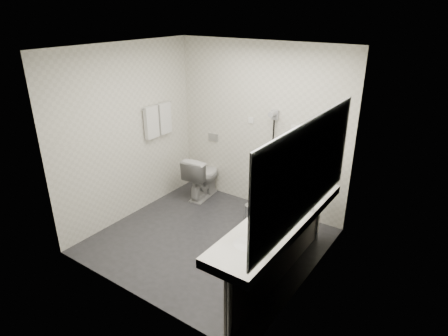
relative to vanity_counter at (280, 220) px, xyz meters
The scene contains 30 objects.
floor 1.39m from the vanity_counter, 169.92° to the left, with size 2.80×2.80×0.00m, color #242428.
ceiling 2.05m from the vanity_counter, 169.92° to the left, with size 2.80×2.80×0.00m, color silver.
wall_back 1.93m from the vanity_counter, 126.87° to the left, with size 2.80×2.80×0.00m, color beige.
wall_front 1.64m from the vanity_counter, 135.64° to the right, with size 2.80×2.80×0.00m, color beige.
wall_left 2.57m from the vanity_counter, behind, with size 2.60×2.60×0.00m, color beige.
wall_right 0.56m from the vanity_counter, 36.03° to the left, with size 2.60×2.60×0.00m, color beige.
vanity_counter is the anchor object (origin of this frame).
vanity_panel 0.43m from the vanity_counter, ahead, with size 0.03×2.15×0.75m, color gray.
vanity_post_near 1.12m from the vanity_counter, 86.97° to the right, with size 0.06×0.06×0.75m, color silver.
vanity_post_far 1.12m from the vanity_counter, 86.97° to the left, with size 0.06×0.06×0.75m, color silver.
mirror 0.70m from the vanity_counter, ahead, with size 0.02×2.20×1.05m, color #B2BCC6.
basin_near 0.65m from the vanity_counter, 90.00° to the right, with size 0.40×0.31×0.05m, color white.
basin_far 0.65m from the vanity_counter, 90.00° to the left, with size 0.40×0.31×0.05m, color white.
faucet_near 0.69m from the vanity_counter, 73.30° to the right, with size 0.04×0.04×0.15m, color silver.
faucet_far 0.69m from the vanity_counter, 73.30° to the left, with size 0.04×0.04×0.15m, color silver.
soap_bottle_a 0.18m from the vanity_counter, 45.28° to the left, with size 0.04×0.04×0.10m, color silver.
soap_bottle_b 0.11m from the vanity_counter, 103.25° to the left, with size 0.08×0.08×0.10m, color silver.
glass_left 0.39m from the vanity_counter, 54.08° to the left, with size 0.07×0.07×0.12m, color silver.
toilet 2.36m from the vanity_counter, 148.95° to the left, with size 0.40×0.71×0.72m, color white.
flush_plate 2.48m from the vanity_counter, 143.06° to the left, with size 0.18×0.02×0.12m, color #B2B5BA.
pedal_bin 1.51m from the vanity_counter, 133.79° to the left, with size 0.17×0.17×0.24m, color #B2B5BA.
bin_lid 1.45m from the vanity_counter, 133.79° to the left, with size 0.17×0.17×0.01m, color #B2B5BA.
towel_rail 2.69m from the vanity_counter, 163.14° to the left, with size 0.02×0.02×0.62m, color silver.
towel_near 2.59m from the vanity_counter, 166.10° to the left, with size 0.07×0.24×0.48m, color silver.
towel_far 2.67m from the vanity_counter, 160.15° to the left, with size 0.07×0.24×0.48m, color silver.
dryer_cradle 1.85m from the vanity_counter, 120.76° to the left, with size 0.10×0.04×0.14m, color #939498.
dryer_barrel 1.81m from the vanity_counter, 122.01° to the left, with size 0.08×0.08×0.14m, color #939498.
dryer_cord 1.76m from the vanity_counter, 121.02° to the left, with size 0.02×0.02×0.35m, color black.
switch_plate_a 2.04m from the vanity_counter, 130.59° to the left, with size 0.09×0.02×0.09m, color white.
switch_plate_b 1.69m from the vanity_counter, 111.13° to the left, with size 0.09×0.02×0.09m, color white.
Camera 1 is at (2.66, -3.46, 2.93)m, focal length 30.66 mm.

